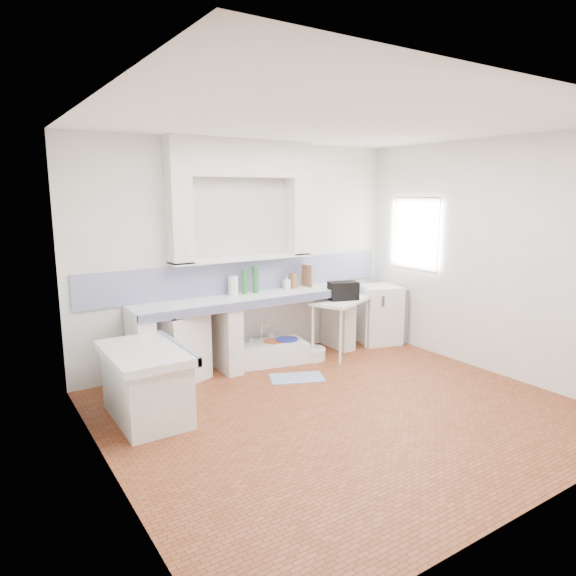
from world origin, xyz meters
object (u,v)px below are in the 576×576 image
side_table (341,326)px  fridge (378,314)px  sink (269,353)px  stove (178,347)px

side_table → fridge: size_ratio=1.08×
sink → side_table: (1.00, -0.22, 0.26)m
stove → side_table: (2.21, -0.27, -0.02)m
sink → side_table: side_table is taller
sink → stove: bearing=-171.0°
sink → side_table: bearing=-1.1°
stove → side_table: stove is taller
sink → fridge: 1.83m
stove → side_table: 2.22m
stove → fridge: (3.01, -0.15, 0.02)m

